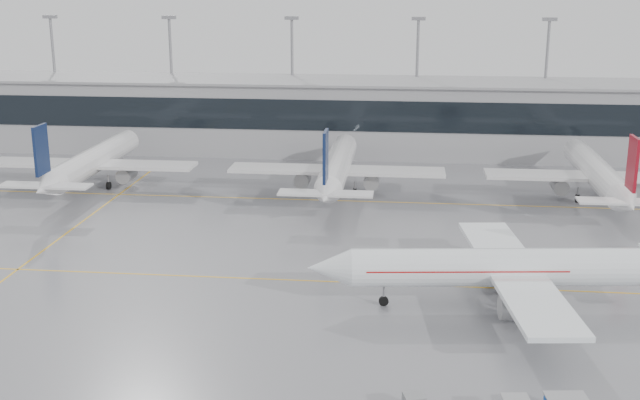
# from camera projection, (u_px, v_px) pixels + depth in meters

# --- Properties ---
(ground) EXTENTS (320.00, 320.00, 0.00)m
(ground) POSITION_uv_depth(u_px,v_px,m) (307.00, 281.00, 79.27)
(ground) COLOR gray
(ground) RESTS_ON ground
(taxi_line_main) EXTENTS (120.00, 0.25, 0.01)m
(taxi_line_main) POSITION_uv_depth(u_px,v_px,m) (307.00, 281.00, 79.27)
(taxi_line_main) COLOR gold
(taxi_line_main) RESTS_ON ground
(taxi_line_north) EXTENTS (120.00, 0.25, 0.01)m
(taxi_line_north) POSITION_uv_depth(u_px,v_px,m) (334.00, 200.00, 108.03)
(taxi_line_north) COLOR gold
(taxi_line_north) RESTS_ON ground
(taxi_line_cross) EXTENTS (0.25, 60.00, 0.01)m
(taxi_line_cross) POSITION_uv_depth(u_px,v_px,m) (76.00, 226.00, 96.75)
(taxi_line_cross) COLOR gold
(taxi_line_cross) RESTS_ON ground
(terminal) EXTENTS (180.00, 15.00, 12.00)m
(terminal) POSITION_uv_depth(u_px,v_px,m) (351.00, 117.00, 137.11)
(terminal) COLOR #949397
(terminal) RESTS_ON ground
(terminal_glass) EXTENTS (180.00, 0.20, 5.00)m
(terminal_glass) POSITION_uv_depth(u_px,v_px,m) (348.00, 116.00, 129.47)
(terminal_glass) COLOR black
(terminal_glass) RESTS_ON ground
(terminal_roof) EXTENTS (182.00, 16.00, 0.40)m
(terminal_roof) POSITION_uv_depth(u_px,v_px,m) (352.00, 81.00, 135.46)
(terminal_roof) COLOR gray
(terminal_roof) RESTS_ON ground
(light_masts) EXTENTS (156.40, 1.00, 22.60)m
(light_masts) POSITION_uv_depth(u_px,v_px,m) (354.00, 70.00, 140.91)
(light_masts) COLOR gray
(light_masts) RESTS_ON ground
(air_canada_jet) EXTENTS (36.28, 29.12, 11.36)m
(air_canada_jet) POSITION_uv_depth(u_px,v_px,m) (512.00, 268.00, 72.35)
(air_canada_jet) COLOR white
(air_canada_jet) RESTS_ON ground
(parked_jet_b) EXTENTS (29.64, 36.96, 11.72)m
(parked_jet_b) POSITION_uv_depth(u_px,v_px,m) (92.00, 162.00, 114.19)
(parked_jet_b) COLOR silver
(parked_jet_b) RESTS_ON ground
(parked_jet_c) EXTENTS (29.64, 36.96, 11.72)m
(parked_jet_c) POSITION_uv_depth(u_px,v_px,m) (337.00, 168.00, 110.58)
(parked_jet_c) COLOR silver
(parked_jet_c) RESTS_ON ground
(parked_jet_d) EXTENTS (29.64, 36.96, 11.72)m
(parked_jet_d) POSITION_uv_depth(u_px,v_px,m) (598.00, 174.00, 106.97)
(parked_jet_d) COLOR silver
(parked_jet_d) RESTS_ON ground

